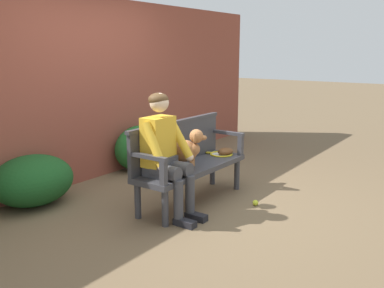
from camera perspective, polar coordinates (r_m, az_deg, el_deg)
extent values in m
plane|color=brown|center=(5.02, 0.00, -7.81)|extent=(40.00, 40.00, 0.00)
cube|color=brown|center=(5.98, -14.40, 7.08)|extent=(8.00, 0.30, 2.44)
ellipsoid|color=#194C1E|center=(5.20, -20.60, -4.58)|extent=(0.95, 0.82, 0.58)
ellipsoid|color=#1E5B23|center=(6.34, -7.15, -0.48)|extent=(0.85, 0.53, 0.66)
ellipsoid|color=#286B2D|center=(6.62, -4.46, -0.09)|extent=(1.05, 0.76, 0.61)
cube|color=#38383D|center=(4.89, 0.00, -3.20)|extent=(1.61, 0.49, 0.06)
cylinder|color=#38383D|center=(4.31, -3.64, -8.59)|extent=(0.07, 0.07, 0.39)
cylinder|color=#38383D|center=(5.45, 6.05, -4.09)|extent=(0.07, 0.07, 0.39)
cylinder|color=#38383D|center=(4.54, -7.30, -7.55)|extent=(0.07, 0.07, 0.39)
cylinder|color=#38383D|center=(5.63, 2.76, -3.47)|extent=(0.07, 0.07, 0.39)
cube|color=#38383D|center=(4.96, -2.03, 0.09)|extent=(1.61, 0.05, 0.46)
cube|color=#38383D|center=(4.91, -2.05, 2.94)|extent=(1.65, 0.06, 0.04)
cube|color=#38383D|center=(4.15, -3.84, -3.98)|extent=(0.06, 0.06, 0.24)
cube|color=#38383D|center=(4.24, -6.02, -1.69)|extent=(0.06, 0.49, 0.04)
cube|color=#38383D|center=(5.38, 6.53, -0.19)|extent=(0.06, 0.06, 0.24)
cube|color=#38383D|center=(5.45, 4.68, 1.52)|extent=(0.06, 0.49, 0.04)
cube|color=black|center=(4.37, -0.97, -10.55)|extent=(0.10, 0.24, 0.07)
cylinder|color=#3D3D42|center=(4.33, -1.84, -7.44)|extent=(0.10, 0.10, 0.40)
cylinder|color=#3D3D42|center=(4.34, -3.53, -3.79)|extent=(0.15, 0.32, 0.15)
cube|color=black|center=(4.52, 0.56, -9.74)|extent=(0.10, 0.24, 0.07)
cylinder|color=#3D3D42|center=(4.48, -0.28, -6.74)|extent=(0.10, 0.10, 0.40)
cylinder|color=#3D3D42|center=(4.49, -1.92, -3.21)|extent=(0.15, 0.32, 0.15)
cube|color=#3D3D42|center=(4.50, -4.29, -2.93)|extent=(0.32, 0.24, 0.20)
cube|color=gold|center=(4.45, -4.54, 0.34)|extent=(0.34, 0.22, 0.52)
cylinder|color=gold|center=(4.22, -5.16, -0.08)|extent=(0.14, 0.33, 0.45)
sphere|color=beige|center=(4.18, -4.05, -3.01)|extent=(0.09, 0.09, 0.09)
cylinder|color=gold|center=(4.54, -1.70, 0.86)|extent=(0.14, 0.33, 0.45)
sphere|color=beige|center=(4.53, -0.34, -1.75)|extent=(0.09, 0.09, 0.09)
sphere|color=beige|center=(4.37, -4.43, 5.57)|extent=(0.20, 0.20, 0.20)
ellipsoid|color=#51381E|center=(4.38, -4.54, 5.97)|extent=(0.21, 0.21, 0.14)
cylinder|color=#AD7042|center=(4.74, -0.05, -2.83)|extent=(0.05, 0.05, 0.08)
cylinder|color=#AD7042|center=(4.85, 0.12, -2.48)|extent=(0.05, 0.05, 0.08)
cylinder|color=#AD7042|center=(4.77, -2.28, -2.76)|extent=(0.05, 0.05, 0.08)
cylinder|color=#AD7042|center=(4.87, -2.06, -2.40)|extent=(0.05, 0.05, 0.08)
ellipsoid|color=#AD7042|center=(4.77, -1.08, -0.91)|extent=(0.33, 0.37, 0.25)
sphere|color=#AD7042|center=(4.75, 0.22, -0.70)|extent=(0.15, 0.15, 0.15)
sphere|color=#AD7042|center=(4.72, 0.60, 1.06)|extent=(0.16, 0.16, 0.16)
ellipsoid|color=#AD7042|center=(4.71, 1.44, 0.86)|extent=(0.10, 0.11, 0.06)
ellipsoid|color=#AD7042|center=(4.65, 0.38, 0.78)|extent=(0.06, 0.05, 0.11)
ellipsoid|color=#AD7042|center=(4.78, 0.57, 1.10)|extent=(0.06, 0.05, 0.11)
sphere|color=#AD7042|center=(4.78, -2.83, -0.28)|extent=(0.07, 0.07, 0.07)
torus|color=yellow|center=(5.38, 3.96, -1.35)|extent=(0.36, 0.36, 0.02)
cylinder|color=silver|center=(5.38, 3.96, -1.42)|extent=(0.25, 0.25, 0.00)
cube|color=yellow|center=(5.42, 2.29, -1.17)|extent=(0.05, 0.08, 0.02)
cylinder|color=black|center=(5.46, 0.89, -1.05)|extent=(0.09, 0.22, 0.03)
ellipsoid|color=brown|center=(5.37, 4.54, -1.00)|extent=(0.25, 0.21, 0.09)
sphere|color=#CCDB33|center=(4.96, 8.51, -7.81)|extent=(0.07, 0.07, 0.07)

